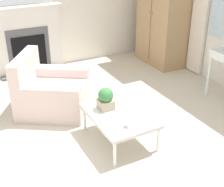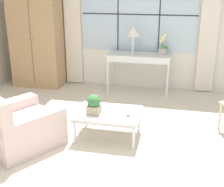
# 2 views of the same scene
# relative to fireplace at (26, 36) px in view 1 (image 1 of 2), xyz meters

# --- Properties ---
(ground_plane) EXTENTS (14.00, 14.00, 0.00)m
(ground_plane) POSITION_rel_fireplace_xyz_m (2.91, -0.16, -0.71)
(ground_plane) COLOR beige
(fireplace) EXTENTS (0.34, 1.37, 2.07)m
(fireplace) POSITION_rel_fireplace_xyz_m (0.00, 0.00, 0.00)
(fireplace) COLOR #515156
(fireplace) RESTS_ON ground_plane
(armoire) EXTENTS (1.12, 0.62, 2.17)m
(armoire) POSITION_rel_fireplace_xyz_m (0.77, 2.51, 0.38)
(armoire) COLOR tan
(armoire) RESTS_ON ground_plane
(armchair_upholstered) EXTENTS (1.28, 1.29, 0.86)m
(armchair_upholstered) POSITION_rel_fireplace_xyz_m (1.63, -0.10, -0.44)
(armchair_upholstered) COLOR beige
(armchair_upholstered) RESTS_ON ground_plane
(coffee_table) EXTENTS (0.95, 0.70, 0.40)m
(coffee_table) POSITION_rel_fireplace_xyz_m (2.81, 0.42, -0.36)
(coffee_table) COLOR silver
(coffee_table) RESTS_ON ground_plane
(potted_plant_small) EXTENTS (0.19, 0.19, 0.29)m
(potted_plant_small) POSITION_rel_fireplace_xyz_m (2.62, 0.32, -0.17)
(potted_plant_small) COLOR tan
(potted_plant_small) RESTS_ON coffee_table
(pillar_candle) EXTENTS (0.09, 0.09, 0.12)m
(pillar_candle) POSITION_rel_fireplace_xyz_m (3.12, 0.36, -0.26)
(pillar_candle) COLOR silver
(pillar_candle) RESTS_ON coffee_table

